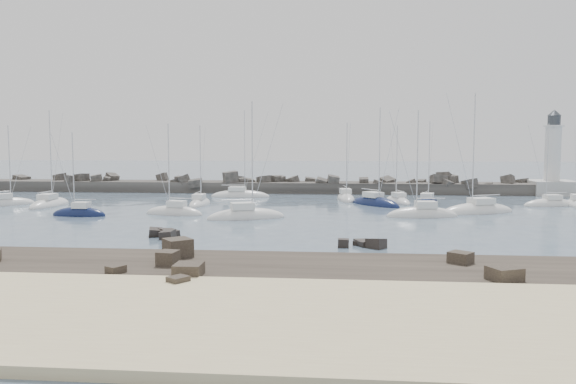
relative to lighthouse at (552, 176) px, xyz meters
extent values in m
plane|color=#475B70|center=(-47.00, -38.00, -3.09)|extent=(400.00, 400.00, 0.00)
cube|color=beige|center=(-47.00, -70.00, -3.09)|extent=(140.00, 14.00, 1.00)
cube|color=#2B241D|center=(-47.00, -60.00, -3.09)|extent=(140.00, 12.00, 0.70)
cube|color=#2B241D|center=(-46.37, -56.71, -2.08)|extent=(2.47, 2.47, 1.32)
cube|color=#2B241D|center=(-44.14, -64.31, -2.52)|extent=(1.41, 1.45, 0.45)
cube|color=#2B241D|center=(-26.52, -56.95, -2.36)|extent=(1.91, 1.88, 0.76)
cube|color=#2B241D|center=(-46.27, -59.39, -2.27)|extent=(1.39, 1.52, 0.94)
cube|color=#2B241D|center=(-48.85, -61.97, -2.51)|extent=(1.28, 1.36, 0.47)
cube|color=#2B241D|center=(-44.05, -62.33, -2.36)|extent=(1.69, 1.78, 0.77)
cube|color=#2B241D|center=(-24.93, -61.62, -2.35)|extent=(2.23, 2.14, 0.79)
cube|color=black|center=(-50.52, -46.03, -2.83)|extent=(1.87, 1.83, 0.98)
cube|color=black|center=(-50.48, -46.19, -2.88)|extent=(1.03, 1.03, 0.64)
cube|color=black|center=(-49.23, -48.57, -3.13)|extent=(1.00, 0.95, 0.51)
cube|color=black|center=(-49.80, -46.53, -2.86)|extent=(1.32, 1.27, 0.81)
cube|color=black|center=(-50.01, -47.46, -2.91)|extent=(1.35, 1.48, 1.28)
cube|color=black|center=(-51.54, -46.30, -2.92)|extent=(1.58, 1.54, 1.38)
cube|color=black|center=(-33.00, -49.00, -3.15)|extent=(1.38, 1.41, 1.00)
cube|color=black|center=(-32.62, -49.51, -2.97)|extent=(1.44, 1.34, 0.85)
cube|color=black|center=(-32.83, -48.73, -3.18)|extent=(1.65, 1.54, 1.09)
cube|color=black|center=(-31.79, -50.15, -3.01)|extent=(1.82, 1.97, 1.62)
cube|color=black|center=(-34.46, -50.06, -2.82)|extent=(0.91, 0.76, 0.87)
cube|color=#33302D|center=(-54.50, 0.00, -2.89)|extent=(115.00, 6.00, 3.20)
cube|color=#33302D|center=(-26.69, 0.87, -1.25)|extent=(2.97, 3.14, 2.17)
cube|color=#33302D|center=(-42.81, 0.31, -1.08)|extent=(2.54, 2.34, 1.88)
cube|color=#33302D|center=(-92.89, 1.99, -1.30)|extent=(3.31, 2.92, 1.72)
cube|color=#33302D|center=(-45.01, 0.75, -1.06)|extent=(2.18, 2.29, 1.74)
cube|color=#33302D|center=(-39.94, 2.00, -1.39)|extent=(2.10, 1.81, 1.82)
cube|color=#33302D|center=(-81.60, -2.44, -0.98)|extent=(1.66, 1.74, 1.56)
cube|color=#33302D|center=(-52.31, -0.62, -1.01)|extent=(2.76, 3.02, 1.78)
cube|color=#33302D|center=(-62.92, -1.86, -1.21)|extent=(1.87, 1.76, 1.15)
cube|color=#33302D|center=(-80.04, -0.77, -0.81)|extent=(2.51, 2.63, 1.79)
cube|color=#33302D|center=(-63.02, 1.79, -1.13)|extent=(1.94, 2.05, 1.31)
cube|color=#33302D|center=(-59.16, -2.55, -1.43)|extent=(2.58, 2.25, 1.77)
cube|color=#33302D|center=(-30.73, -1.19, -1.04)|extent=(1.55, 1.60, 1.46)
cube|color=#33302D|center=(-15.93, 1.00, -1.01)|extent=(2.47, 2.37, 2.13)
cube|color=#33302D|center=(-28.37, -1.97, -1.32)|extent=(1.98, 1.84, 1.41)
cube|color=#33302D|center=(-18.43, -1.00, -0.70)|extent=(3.03, 2.84, 2.09)
cube|color=#33302D|center=(-20.90, 1.73, -1.42)|extent=(2.08, 2.07, 1.26)
cube|color=#33302D|center=(-6.87, 0.30, -0.90)|extent=(2.79, 3.01, 2.43)
cube|color=#33302D|center=(-75.31, 1.11, -0.91)|extent=(2.99, 2.86, 2.12)
cube|color=#33302D|center=(-66.38, 1.83, -0.75)|extent=(2.16, 1.63, 1.80)
cube|color=#33302D|center=(-45.72, 0.13, -0.84)|extent=(2.02, 2.09, 1.31)
cube|color=#33302D|center=(-33.05, 2.26, -1.68)|extent=(1.01, 0.82, 0.79)
cube|color=#33302D|center=(-10.40, -1.31, -1.49)|extent=(1.60, 1.71, 1.02)
cube|color=#33302D|center=(-37.85, -1.68, -1.30)|extent=(2.26, 2.02, 2.14)
cube|color=#33302D|center=(-22.67, 0.11, -1.46)|extent=(1.97, 1.65, 1.77)
cube|color=#33302D|center=(-84.98, 0.93, -0.82)|extent=(2.56, 2.38, 1.70)
cube|color=#33302D|center=(-47.67, -1.02, -1.13)|extent=(2.84, 2.74, 2.16)
cube|color=#33302D|center=(-16.63, -0.70, -0.90)|extent=(2.39, 2.34, 1.74)
cube|color=#33302D|center=(-13.68, -2.44, -1.30)|extent=(2.81, 2.76, 2.03)
cube|color=#33302D|center=(-17.14, 1.39, -0.65)|extent=(2.97, 3.17, 2.47)
cube|color=#33302D|center=(-50.59, -0.73, -1.35)|extent=(1.63, 1.68, 1.17)
cube|color=#33302D|center=(-51.33, -1.43, -1.07)|extent=(1.64, 1.79, 1.36)
cube|color=#33302D|center=(-61.50, -1.87, -0.97)|extent=(2.81, 2.46, 2.25)
cube|color=#33302D|center=(-50.42, -0.39, -1.41)|extent=(2.59, 2.75, 1.70)
cube|color=#33302D|center=(-53.22, -1.92, -0.51)|extent=(3.08, 2.85, 2.33)
cube|color=#33302D|center=(-17.12, -2.29, -1.16)|extent=(2.00, 1.98, 1.51)
cube|color=#33302D|center=(-77.17, -1.23, -0.83)|extent=(2.61, 2.65, 1.60)
cube|color=#33302D|center=(-4.10, 1.94, -1.31)|extent=(2.40, 2.34, 1.63)
cube|color=#33302D|center=(-82.13, 0.05, -1.06)|extent=(1.97, 1.61, 1.51)
cube|color=#33302D|center=(-75.46, -0.88, -1.03)|extent=(1.40, 1.19, 1.25)
cube|color=#33302D|center=(-35.87, -2.04, -1.01)|extent=(2.32, 2.12, 2.34)
cube|color=#AAA9A4|center=(0.00, 0.00, -2.29)|extent=(7.00, 7.00, 3.00)
cylinder|color=silver|center=(0.00, 0.00, 3.71)|extent=(2.50, 2.50, 9.00)
cylinder|color=silver|center=(0.00, 0.00, 8.13)|extent=(3.20, 3.20, 0.25)
cylinder|color=#33383D|center=(0.00, 0.00, 9.01)|extent=(2.00, 2.00, 1.60)
cone|color=#33383D|center=(0.00, 0.00, 10.31)|extent=(2.20, 2.20, 1.00)
ellipsoid|color=silver|center=(-80.06, -23.44, -3.04)|extent=(6.78, 6.87, 2.05)
cube|color=white|center=(-80.32, -23.70, -1.82)|extent=(2.50, 2.51, 0.71)
cylinder|color=silver|center=(-79.65, -23.02, 2.81)|extent=(0.12, 0.12, 9.95)
ellipsoid|color=silver|center=(-73.72, -23.80, -3.04)|extent=(3.02, 8.86, 2.22)
cube|color=white|center=(-73.74, -24.24, -1.74)|extent=(1.85, 2.52, 0.71)
cylinder|color=silver|center=(-73.70, -23.10, 3.83)|extent=(0.12, 0.12, 11.85)
cylinder|color=silver|center=(-73.76, -24.85, -1.09)|extent=(0.22, 3.51, 0.10)
ellipsoid|color=#0E173B|center=(-65.20, -33.00, -3.04)|extent=(6.65, 2.36, 1.98)
cube|color=white|center=(-64.87, -33.01, -1.84)|extent=(1.90, 1.41, 0.72)
cylinder|color=silver|center=(-65.72, -32.97, 2.22)|extent=(0.12, 0.12, 8.85)
cylinder|color=silver|center=(-64.42, -33.04, -1.17)|extent=(2.62, 0.23, 0.10)
ellipsoid|color=silver|center=(-53.81, -20.90, -3.04)|extent=(2.40, 7.41, 2.00)
cube|color=white|center=(-53.82, -21.27, -1.86)|extent=(1.52, 2.09, 0.67)
cylinder|color=silver|center=(-53.80, -20.31, 2.79)|extent=(0.11, 0.11, 9.96)
cylinder|color=silver|center=(-53.83, -21.78, -1.24)|extent=(0.14, 2.95, 0.10)
ellipsoid|color=silver|center=(-50.31, -9.06, -3.04)|extent=(9.37, 3.17, 2.17)
cube|color=white|center=(-50.77, -9.07, -1.80)|extent=(2.66, 1.95, 0.64)
cylinder|color=silver|center=(-49.57, -9.03, 4.15)|extent=(0.11, 0.11, 12.53)
cylinder|color=silver|center=(-51.42, -9.09, -1.21)|extent=(3.71, 0.21, 0.09)
ellipsoid|color=silver|center=(-54.40, -30.95, -3.04)|extent=(7.57, 3.55, 2.09)
cube|color=white|center=(-54.04, -31.01, -1.79)|extent=(2.27, 1.82, 0.73)
cylinder|color=silver|center=(-54.97, -30.84, 2.76)|extent=(0.13, 0.13, 9.83)
cylinder|color=silver|center=(-53.54, -31.11, -1.10)|extent=(2.88, 0.64, 0.10)
ellipsoid|color=silver|center=(-33.86, -12.43, -3.04)|extent=(3.48, 8.01, 2.15)
cube|color=white|center=(-33.91, -12.05, -1.76)|extent=(1.85, 2.37, 0.74)
cylinder|color=silver|center=(-33.77, -13.04, 3.10)|extent=(0.13, 0.13, 10.46)
cylinder|color=silver|center=(-33.99, -11.51, -1.07)|extent=(0.55, 3.08, 0.11)
ellipsoid|color=silver|center=(-45.24, -33.63, -3.04)|extent=(9.32, 5.74, 2.36)
cube|color=white|center=(-45.66, -33.79, -1.65)|extent=(2.97, 2.57, 0.78)
cylinder|color=silver|center=(-44.57, -33.38, 3.98)|extent=(0.13, 0.13, 12.04)
cylinder|color=silver|center=(-46.24, -34.01, -0.93)|extent=(3.38, 1.37, 0.11)
ellipsoid|color=#0E173B|center=(-29.89, -18.48, -3.04)|extent=(7.80, 8.84, 2.30)
cube|color=white|center=(-30.17, -18.12, -1.70)|extent=(3.00, 3.12, 0.73)
cylinder|color=silver|center=(-29.44, -19.05, 4.04)|extent=(0.13, 0.13, 12.21)
cylinder|color=silver|center=(-30.56, -17.62, -1.01)|extent=(2.32, 2.91, 0.10)
ellipsoid|color=silver|center=(-25.29, -30.33, -3.04)|extent=(8.54, 3.57, 2.30)
cube|color=white|center=(-24.88, -30.28, -1.67)|extent=(2.51, 1.94, 0.79)
cylinder|color=silver|center=(-25.95, -30.41, 3.53)|extent=(0.13, 0.13, 11.19)
cylinder|color=silver|center=(-24.30, -30.21, -0.94)|extent=(3.30, 0.52, 0.11)
ellipsoid|color=silver|center=(-26.53, -15.30, -3.04)|extent=(4.24, 7.80, 1.94)
cube|color=white|center=(-26.43, -15.66, -1.90)|extent=(2.01, 2.42, 0.63)
cylinder|color=silver|center=(-26.70, -14.73, 2.81)|extent=(0.11, 0.11, 10.06)
cylinder|color=silver|center=(-26.29, -16.16, -1.31)|extent=(0.89, 2.90, 0.09)
ellipsoid|color=silver|center=(-18.04, -26.11, -3.04)|extent=(10.32, 6.68, 2.43)
cube|color=white|center=(-17.59, -25.92, -1.63)|extent=(3.33, 2.92, 0.75)
cylinder|color=silver|center=(-18.77, -26.42, 4.68)|extent=(0.13, 0.13, 13.37)
cylinder|color=silver|center=(-16.95, -25.65, -0.93)|extent=(3.69, 1.64, 0.11)
ellipsoid|color=#0E173B|center=(-22.47, -15.99, -3.04)|extent=(4.67, 8.25, 1.97)
cube|color=white|center=(-22.59, -16.36, -1.89)|extent=(2.17, 2.58, 0.62)
cylinder|color=silver|center=(-22.28, -15.39, 3.11)|extent=(0.11, 0.11, 10.64)
cylinder|color=silver|center=(-22.75, -16.89, -1.32)|extent=(1.02, 3.04, 0.09)
ellipsoid|color=silver|center=(-6.45, -17.39, -3.04)|extent=(7.88, 4.13, 1.96)
cube|color=white|center=(-6.08, -17.30, -1.89)|extent=(2.42, 1.99, 0.64)
cylinder|color=silver|center=(-7.03, -17.54, 2.88)|extent=(0.11, 0.11, 10.17)
cylinder|color=silver|center=(-5.57, -17.17, -1.30)|extent=(2.94, 0.84, 0.09)
camera|label=1|loc=(-34.83, -95.66, 5.49)|focal=35.00mm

